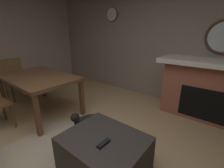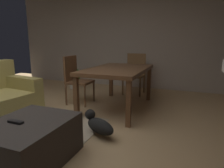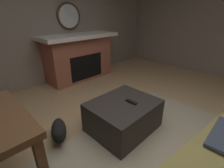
{
  "view_description": "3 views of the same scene",
  "coord_description": "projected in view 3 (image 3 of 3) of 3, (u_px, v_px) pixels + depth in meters",
  "views": [
    {
      "loc": [
        -1.1,
        0.6,
        1.51
      ],
      "look_at": [
        -0.06,
        -0.69,
        0.95
      ],
      "focal_mm": 24.39,
      "sensor_mm": 36.0,
      "label": 1
    },
    {
      "loc": [
        -1.55,
        -1.85,
        1.19
      ],
      "look_at": [
        0.34,
        -1.11,
        0.76
      ],
      "focal_mm": 31.7,
      "sensor_mm": 36.0,
      "label": 2
    },
    {
      "loc": [
        1.25,
        0.79,
        1.51
      ],
      "look_at": [
        -0.03,
        -0.5,
        0.71
      ],
      "focal_mm": 25.87,
      "sensor_mm": 36.0,
      "label": 3
    }
  ],
  "objects": [
    {
      "name": "wall_back_fireplace_side",
      "position": [
        28.0,
        21.0,
        3.22
      ],
      "size": [
        7.61,
        0.12,
        2.72
      ],
      "primitive_type": "cube",
      "color": "gray",
      "rests_on": "ground"
    },
    {
      "name": "tv_remote",
      "position": [
        131.0,
        102.0,
        2.12
      ],
      "size": [
        0.05,
        0.16,
        0.02
      ],
      "primitive_type": "cube",
      "rotation": [
        0.0,
        0.0,
        0.01
      ],
      "color": "black",
      "rests_on": "ottoman_coffee_table"
    },
    {
      "name": "area_rug",
      "position": [
        166.0,
        154.0,
        1.87
      ],
      "size": [
        2.6,
        2.0,
        0.01
      ],
      "primitive_type": "cube",
      "color": "tan",
      "rests_on": "ground"
    },
    {
      "name": "floor",
      "position": [
        139.0,
        151.0,
        1.93
      ],
      "size": [
        8.65,
        8.65,
        0.0
      ],
      "primitive_type": "plane",
      "color": "tan"
    },
    {
      "name": "ottoman_coffee_table",
      "position": [
        123.0,
        116.0,
        2.22
      ],
      "size": [
        0.88,
        0.72,
        0.43
      ],
      "primitive_type": "cube",
      "color": "#2D2826",
      "rests_on": "ground"
    },
    {
      "name": "round_wall_mirror",
      "position": [
        69.0,
        16.0,
        3.71
      ],
      "size": [
        0.61,
        0.05,
        0.61
      ],
      "color": "#4C331E"
    },
    {
      "name": "small_dog",
      "position": [
        59.0,
        131.0,
        2.02
      ],
      "size": [
        0.37,
        0.51,
        0.26
      ],
      "color": "black",
      "rests_on": "ground"
    },
    {
      "name": "fireplace",
      "position": [
        79.0,
        57.0,
        3.89
      ],
      "size": [
        1.8,
        0.76,
        1.07
      ],
      "color": "#9E5642",
      "rests_on": "ground"
    }
  ]
}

